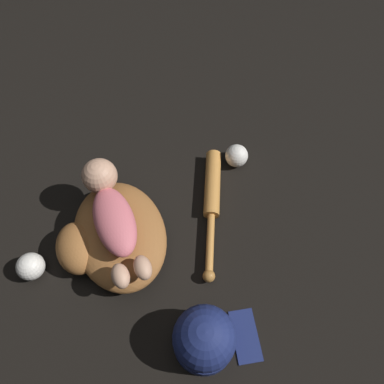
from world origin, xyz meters
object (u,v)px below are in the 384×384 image
baby_figure (111,209)px  baseball_spare (31,266)px  baseball_bat (212,196)px  baseball (237,156)px  baseball_glove (113,237)px  baseball_cap (205,339)px

baby_figure → baseball_spare: baby_figure is taller
baseball_bat → baseball: baseball is taller
baseball → baby_figure: bearing=83.6°
baseball_glove → baseball: bearing=-92.8°
baseball_bat → baseball: size_ratio=4.41×
baby_figure → baseball_bat: 0.33m
baseball_spare → baseball_glove: bearing=-110.4°
baseball_bat → baseball_spare: bearing=73.4°
baseball_glove → baseball: baseball_glove is taller
baseball_bat → baseball_glove: bearing=76.1°
baby_figure → baseball: baby_figure is taller
baseball_glove → baseball_bat: size_ratio=1.27×
baseball → baseball_spare: baseball_spare is taller
baseball_glove → baseball_spare: (0.08, 0.22, -0.01)m
baby_figure → baseball_spare: (0.06, 0.26, -0.10)m
baseball → baseball_cap: bearing=127.5°
baseball_cap → baseball_glove: bearing=1.8°
baseball_glove → baseball: size_ratio=5.61×
baby_figure → baseball_spare: size_ratio=4.86×
baseball → baseball_cap: baseball_cap is taller
baseball_glove → baby_figure: bearing=-49.4°
baseball_glove → baseball_cap: (-0.38, -0.01, 0.01)m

